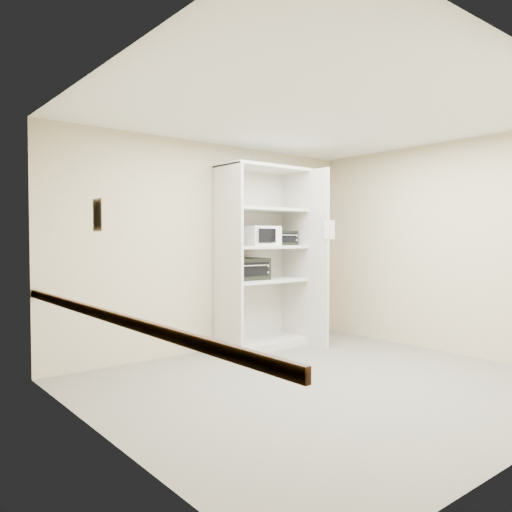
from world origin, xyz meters
TOP-DOWN VIEW (x-y plane):
  - floor at (0.00, 0.00)m, footprint 4.50×4.00m
  - ceiling at (0.00, 0.00)m, footprint 4.50×4.00m
  - wall_back at (0.00, 2.00)m, footprint 4.50×0.02m
  - wall_left at (-2.25, 0.00)m, footprint 0.02×4.00m
  - wall_right at (2.25, 0.00)m, footprint 0.02×4.00m
  - shelving_unit at (0.67, 1.70)m, footprint 1.24×0.92m
  - microwave at (0.57, 1.68)m, footprint 0.45×0.36m
  - toaster_oven_upper at (1.00, 1.75)m, footprint 0.37×0.29m
  - toaster_oven_lower at (0.37, 1.74)m, footprint 0.54×0.43m
  - paper_sign at (1.23, 1.07)m, footprint 0.19×0.01m
  - chair_rail at (-2.23, 0.00)m, footprint 0.04×3.98m
  - wall_poster at (-2.24, 0.21)m, footprint 0.01×0.18m

SIDE VIEW (x-z plane):
  - floor at x=0.00m, z-range -0.01..0.01m
  - chair_rail at x=-2.23m, z-range 0.86..0.94m
  - toaster_oven_lower at x=0.37m, z-range 0.92..1.21m
  - shelving_unit at x=0.67m, z-range -0.08..2.34m
  - wall_back at x=0.00m, z-range 0.00..2.70m
  - wall_left at x=-2.25m, z-range 0.00..2.70m
  - wall_right at x=2.25m, z-range 0.00..2.70m
  - toaster_oven_upper at x=1.00m, z-range 1.37..1.57m
  - microwave at x=0.57m, z-range 1.37..1.63m
  - paper_sign at x=1.23m, z-range 1.46..1.70m
  - wall_poster at x=-2.24m, z-range 1.52..1.76m
  - ceiling at x=0.00m, z-range 2.70..2.71m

